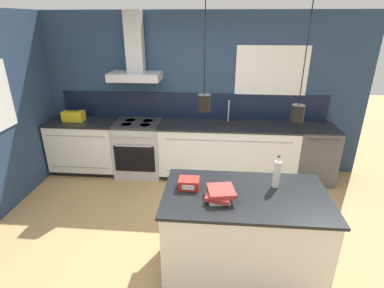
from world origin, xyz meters
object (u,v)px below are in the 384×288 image
(oven_range, at_px, (139,148))
(yellow_toolbox, at_px, (74,116))
(bottle_on_island, at_px, (277,174))
(red_supply_box, at_px, (189,183))
(dishwasher, at_px, (314,154))
(book_stack, at_px, (220,193))

(oven_range, distance_m, yellow_toolbox, 1.19)
(bottle_on_island, height_order, red_supply_box, bottle_on_island)
(dishwasher, relative_size, yellow_toolbox, 2.68)
(oven_range, bearing_deg, dishwasher, 0.08)
(bottle_on_island, relative_size, book_stack, 1.05)
(book_stack, distance_m, yellow_toolbox, 3.22)
(red_supply_box, xyz_separation_m, yellow_toolbox, (-2.10, 1.97, 0.03))
(bottle_on_island, bearing_deg, book_stack, -154.82)
(bottle_on_island, bearing_deg, red_supply_box, -173.42)
(dishwasher, distance_m, red_supply_box, 2.74)
(oven_range, height_order, book_stack, book_stack)
(oven_range, xyz_separation_m, book_stack, (1.34, -2.13, 0.51))
(book_stack, xyz_separation_m, red_supply_box, (-0.31, 0.16, -0.00))
(dishwasher, bearing_deg, red_supply_box, -133.01)
(red_supply_box, distance_m, yellow_toolbox, 2.88)
(book_stack, height_order, yellow_toolbox, yellow_toolbox)
(yellow_toolbox, bearing_deg, oven_range, -0.23)
(book_stack, relative_size, red_supply_box, 1.63)
(bottle_on_island, bearing_deg, dishwasher, 62.42)
(book_stack, height_order, red_supply_box, book_stack)
(yellow_toolbox, bearing_deg, dishwasher, -0.00)
(oven_range, relative_size, dishwasher, 1.00)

